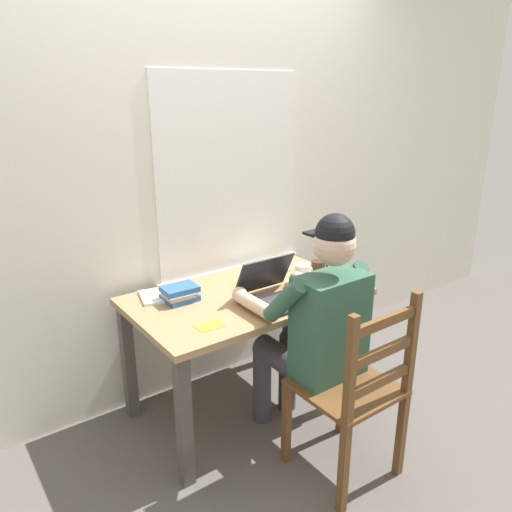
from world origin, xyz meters
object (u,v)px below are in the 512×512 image
computer_mouse (323,293)px  book_stack_main (180,294)px  coffee_mug_white (302,273)px  desk (247,310)px  wooden_chair (355,390)px  landscape_photo_print (209,325)px  seated_person (314,323)px  coffee_mug_dark (318,269)px  laptop (276,291)px

computer_mouse → book_stack_main: bearing=148.9°
coffee_mug_white → desk: bearing=171.2°
wooden_chair → landscape_photo_print: bearing=130.9°
seated_person → coffee_mug_dark: 0.57m
laptop → landscape_photo_print: size_ratio=2.54×
book_stack_main → landscape_photo_print: book_stack_main is taller
landscape_photo_print → seated_person: bearing=-27.2°
wooden_chair → computer_mouse: size_ratio=9.40×
wooden_chair → book_stack_main: 0.99m
book_stack_main → landscape_photo_print: size_ratio=1.39×
desk → wooden_chair: bearing=-83.3°
book_stack_main → coffee_mug_dark: bearing=-11.2°
wooden_chair → coffee_mug_white: 0.78m
seated_person → computer_mouse: 0.29m
desk → computer_mouse: computer_mouse is taller
wooden_chair → coffee_mug_dark: wooden_chair is taller
desk → seated_person: size_ratio=1.00×
seated_person → computer_mouse: (0.23, 0.18, 0.04)m
seated_person → book_stack_main: (-0.42, 0.57, 0.06)m
desk → wooden_chair: size_ratio=1.32×
computer_mouse → coffee_mug_white: bearing=80.0°
seated_person → coffee_mug_white: 0.48m
book_stack_main → computer_mouse: bearing=-31.1°
computer_mouse → landscape_photo_print: 0.67m
computer_mouse → wooden_chair: bearing=-116.2°
coffee_mug_dark → seated_person: bearing=-134.7°
wooden_chair → laptop: size_ratio=2.84×
desk → landscape_photo_print: bearing=-149.6°
seated_person → landscape_photo_print: seated_person is taller
computer_mouse → coffee_mug_white: size_ratio=0.82×
computer_mouse → book_stack_main: book_stack_main is taller
desk → book_stack_main: bearing=159.6°
seated_person → wooden_chair: bearing=-90.0°
seated_person → wooden_chair: size_ratio=1.32×
laptop → landscape_photo_print: laptop is taller
landscape_photo_print → wooden_chair: bearing=-48.7°
book_stack_main → desk: bearing=-20.4°
wooden_chair → coffee_mug_white: size_ratio=7.75×
laptop → book_stack_main: 0.50m
coffee_mug_dark → landscape_photo_print: bearing=-168.5°
seated_person → landscape_photo_print: bearing=152.4°
landscape_photo_print → coffee_mug_white: bearing=12.9°
book_stack_main → wooden_chair: bearing=-63.6°
wooden_chair → book_stack_main: wooden_chair is taller
desk → coffee_mug_dark: coffee_mug_dark is taller
desk → computer_mouse: (0.31, -0.26, 0.12)m
coffee_mug_dark → laptop: bearing=-163.5°
computer_mouse → book_stack_main: 0.76m
desk → coffee_mug_dark: size_ratio=10.40×
wooden_chair → computer_mouse: wooden_chair is taller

